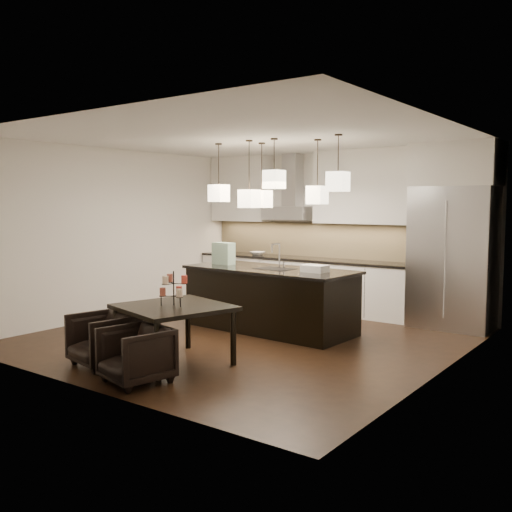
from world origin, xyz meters
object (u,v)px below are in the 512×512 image
Objects in this scene: island_body at (270,300)px; armchair_right at (136,355)px; dining_table at (174,334)px; refrigerator at (453,258)px; armchair_left at (103,339)px.

island_body is 3.84× the size of armchair_right.
dining_table is 1.76× the size of armchair_right.
refrigerator is 4.47m from dining_table.
armchair_right is (0.81, -0.21, -0.01)m from armchair_left.
dining_table is at bearing 116.98° from armchair_right.
refrigerator is 5.25m from armchair_left.
refrigerator is 3.16× the size of armchair_left.
island_body is 2.19× the size of dining_table.
refrigerator is at bearing 81.37° from armchair_right.
armchair_right is (0.31, -2.91, -0.15)m from island_body.
island_body is (-2.15, -1.77, -0.63)m from refrigerator.
island_body is at bearing 90.56° from armchair_left.
refrigerator is at bearing 70.37° from armchair_left.
armchair_left is at bearing -97.67° from island_body.
refrigerator reaches higher than armchair_right.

